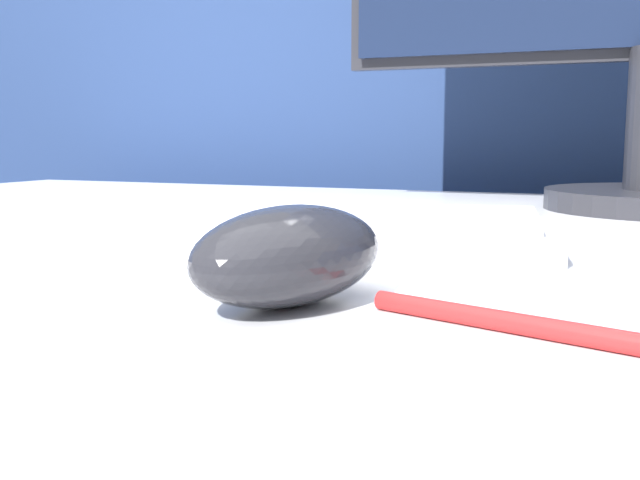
{
  "coord_description": "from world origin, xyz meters",
  "views": [
    {
      "loc": [
        0.11,
        -0.41,
        0.84
      ],
      "look_at": [
        -0.02,
        -0.09,
        0.79
      ],
      "focal_mm": 42.0,
      "sensor_mm": 36.0,
      "label": 1
    }
  ],
  "objects": [
    {
      "name": "partition_panel",
      "position": [
        0.0,
        0.69,
        0.64
      ],
      "size": [
        5.0,
        0.03,
        1.29
      ],
      "color": "navy",
      "rests_on": "ground_plane"
    },
    {
      "name": "keyboard",
      "position": [
        -0.14,
        0.03,
        0.78
      ],
      "size": [
        0.44,
        0.19,
        0.02
      ],
      "rotation": [
        0.0,
        0.0,
        0.17
      ],
      "color": "white",
      "rests_on": "desk"
    },
    {
      "name": "pen",
      "position": [
        0.09,
        -0.14,
        0.77
      ],
      "size": [
        0.14,
        0.05,
        0.01
      ],
      "rotation": [
        0.0,
        0.0,
        -0.3
      ],
      "color": "red",
      "rests_on": "desk"
    },
    {
      "name": "computer_mouse_near",
      "position": [
        -0.02,
        -0.12,
        0.79
      ],
      "size": [
        0.08,
        0.12,
        0.04
      ],
      "rotation": [
        0.0,
        0.0,
        -0.21
      ],
      "color": "#232328",
      "rests_on": "desk"
    }
  ]
}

